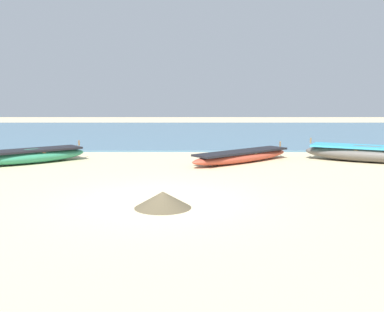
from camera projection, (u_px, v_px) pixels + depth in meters
The scene contains 6 objects.
ground at pixel (160, 201), 9.98m from camera, with size 80.00×80.00×0.00m, color beige.
sea_water at pixel (180, 132), 28.51m from camera, with size 60.00×20.00×0.08m, color slate.
fishing_boat_0 at pixel (30, 156), 15.54m from camera, with size 3.70×3.26×0.71m.
fishing_boat_1 at pixel (241, 156), 15.74m from camera, with size 4.10×3.63×0.62m.
fishing_boat_3 at pixel (365, 153), 15.91m from camera, with size 4.47×3.05×0.79m.
debris_pile_0 at pixel (162, 200), 9.34m from camera, with size 1.22×1.22×0.35m, color brown.
Camera 1 is at (0.71, -9.76, 2.36)m, focal length 41.09 mm.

